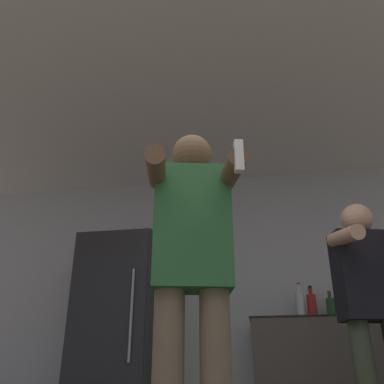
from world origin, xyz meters
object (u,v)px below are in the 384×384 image
refrigerator (118,330)px  bottle_amber_bourbon (331,308)px  bottle_brown_liquor (301,305)px  bottle_clear_vodka (355,303)px  person_woman_foreground (192,264)px  bottle_short_whiskey (312,306)px  bottle_green_wine (374,307)px  person_man_side (371,295)px

refrigerator → bottle_amber_bourbon: bearing=4.8°
bottle_brown_liquor → bottle_clear_vodka: size_ratio=1.02×
bottle_brown_liquor → person_woman_foreground: 2.43m
bottle_short_whiskey → bottle_clear_vodka: (0.38, 0.00, 0.01)m
bottle_green_wine → bottle_short_whiskey: bottle_short_whiskey is taller
bottle_short_whiskey → bottle_brown_liquor: (-0.10, 0.00, 0.01)m
bottle_green_wine → bottle_clear_vodka: (-0.16, 0.00, 0.04)m
refrigerator → bottle_clear_vodka: refrigerator is taller
bottle_brown_liquor → person_woman_foreground: size_ratio=0.22×
bottle_amber_bourbon → refrigerator: bearing=-175.2°
bottle_amber_bourbon → person_woman_foreground: size_ratio=0.17×
person_woman_foreground → bottle_short_whiskey: bearing=72.4°
bottle_short_whiskey → bottle_clear_vodka: 0.38m
bottle_green_wine → bottle_short_whiskey: bearing=180.0°
bottle_short_whiskey → bottle_clear_vodka: bearing=0.0°
bottle_amber_bourbon → bottle_clear_vodka: 0.22m
bottle_amber_bourbon → person_man_side: person_man_side is taller
bottle_amber_bourbon → bottle_green_wine: (0.38, 0.00, -0.00)m
bottle_green_wine → refrigerator: bearing=-175.9°
bottle_short_whiskey → person_man_side: (0.23, -1.33, -0.15)m
bottle_clear_vodka → bottle_short_whiskey: bearing=180.0°
bottle_clear_vodka → person_man_side: 1.35m
bottle_green_wine → person_man_side: bearing=-103.2°
bottle_green_wine → person_man_side: 1.37m
bottle_green_wine → bottle_clear_vodka: 0.17m
refrigerator → bottle_brown_liquor: 1.73m
bottle_brown_liquor → bottle_clear_vodka: (0.49, 0.00, 0.01)m
refrigerator → bottle_short_whiskey: size_ratio=5.50×
bottle_green_wine → bottle_clear_vodka: bottle_clear_vodka is taller
bottle_amber_bourbon → bottle_brown_liquor: bearing=180.0°
bottle_clear_vodka → person_woman_foreground: person_woman_foreground is taller
bottle_green_wine → bottle_brown_liquor: bottle_brown_liquor is taller
refrigerator → person_woman_foreground: (1.07, -2.17, 0.03)m
person_man_side → bottle_short_whiskey: bearing=99.9°
bottle_short_whiskey → bottle_green_wine: bearing=0.0°
bottle_brown_liquor → person_woman_foreground: (-0.64, -2.34, -0.18)m
refrigerator → bottle_brown_liquor: (1.71, 0.17, 0.21)m
refrigerator → bottle_amber_bourbon: refrigerator is taller
bottle_brown_liquor → refrigerator: bearing=-174.4°
bottle_short_whiskey → person_man_side: size_ratio=0.21×
bottle_clear_vodka → person_woman_foreground: size_ratio=0.22×
person_woman_foreground → person_man_side: person_woman_foreground is taller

